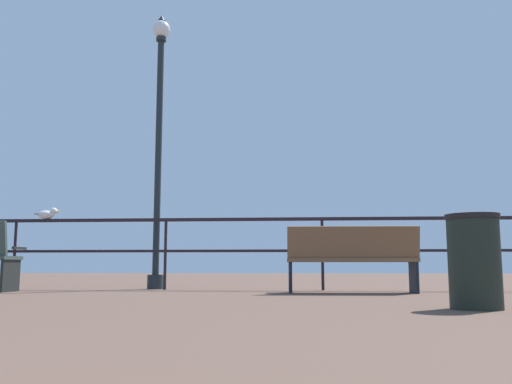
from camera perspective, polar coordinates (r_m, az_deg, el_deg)
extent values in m
cube|color=black|center=(8.51, -9.32, -2.88)|extent=(23.72, 0.05, 0.05)
cube|color=black|center=(8.49, -9.39, -6.07)|extent=(23.72, 0.04, 0.04)
cylinder|color=black|center=(9.33, -23.79, -5.98)|extent=(0.04, 0.04, 1.05)
cylinder|color=black|center=(8.49, -9.40, -6.42)|extent=(0.04, 0.04, 1.05)
cylinder|color=black|center=(8.26, 6.92, -6.44)|extent=(0.04, 0.04, 1.05)
cylinder|color=black|center=(8.70, 22.81, -5.96)|extent=(0.04, 0.04, 1.05)
cube|color=black|center=(8.40, -24.15, -7.85)|extent=(0.05, 0.45, 0.47)
cube|color=black|center=(8.58, -23.36, -5.38)|extent=(0.04, 0.35, 0.04)
cube|color=brown|center=(7.47, 9.88, -6.99)|extent=(1.72, 0.49, 0.05)
cube|color=brown|center=(7.27, 10.04, -5.24)|extent=(1.71, 0.18, 0.44)
cube|color=black|center=(7.62, 16.07, -8.44)|extent=(0.05, 0.39, 0.43)
cube|color=black|center=(7.78, 15.68, -5.81)|extent=(0.05, 0.31, 0.04)
cube|color=black|center=(7.40, 3.58, -8.75)|extent=(0.05, 0.39, 0.43)
cube|color=black|center=(7.58, 3.53, -6.04)|extent=(0.05, 0.31, 0.04)
cylinder|color=#1D272B|center=(8.80, -10.42, -9.16)|extent=(0.25, 0.25, 0.22)
cylinder|color=#1D272B|center=(8.98, -10.11, 3.86)|extent=(0.10, 0.10, 3.83)
cylinder|color=#1D272B|center=(9.55, -9.82, 15.35)|extent=(0.17, 0.17, 0.06)
sphere|color=white|center=(9.62, -9.80, 16.32)|extent=(0.29, 0.29, 0.29)
cone|color=#1D272B|center=(9.71, -9.77, 17.38)|extent=(0.12, 0.12, 0.10)
ellipsoid|color=silver|center=(9.15, -20.96, -2.22)|extent=(0.28, 0.23, 0.13)
ellipsoid|color=gray|center=(9.15, -20.95, -2.10)|extent=(0.24, 0.19, 0.05)
sphere|color=silver|center=(9.15, -20.25, -1.88)|extent=(0.11, 0.11, 0.11)
cone|color=yellow|center=(9.15, -19.79, -1.90)|extent=(0.06, 0.06, 0.04)
cube|color=gray|center=(9.16, -21.79, -2.14)|extent=(0.10, 0.09, 0.02)
cylinder|color=black|center=(4.92, 21.73, -6.94)|extent=(0.42, 0.42, 0.74)
cylinder|color=black|center=(4.93, 21.51, -2.41)|extent=(0.44, 0.44, 0.04)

